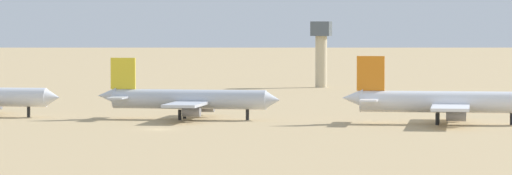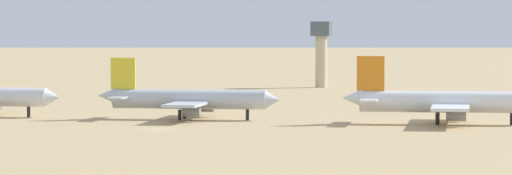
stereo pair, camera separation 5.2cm
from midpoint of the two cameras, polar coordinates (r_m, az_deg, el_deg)
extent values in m
plane|color=tan|center=(253.36, -3.76, -1.61)|extent=(4000.00, 4000.00, 0.00)
cone|color=silver|center=(286.48, -7.78, -0.38)|extent=(2.97, 3.65, 3.46)
cylinder|color=black|center=(288.01, -8.69, -0.93)|extent=(0.64, 0.64, 2.00)
cylinder|color=silver|center=(278.09, -2.57, -0.45)|extent=(29.12, 5.35, 3.62)
cone|color=silver|center=(275.33, 0.64, -0.48)|extent=(2.92, 3.60, 3.44)
cone|color=silver|center=(281.67, -5.71, -0.31)|extent=(3.80, 3.29, 3.08)
cube|color=yellow|center=(280.72, -5.11, 0.54)|extent=(4.72, 0.73, 5.88)
cube|color=silver|center=(284.42, -4.92, -0.32)|extent=(3.26, 6.32, 0.33)
cube|color=silver|center=(277.41, -5.29, -0.39)|extent=(3.26, 6.32, 0.33)
cube|color=silver|center=(277.94, -2.39, -0.56)|extent=(7.88, 29.27, 0.51)
cylinder|color=slate|center=(284.48, -1.94, -0.75)|extent=(3.37, 2.18, 1.99)
cylinder|color=slate|center=(271.19, -2.49, -0.91)|extent=(3.37, 2.18, 1.99)
cylinder|color=black|center=(276.23, -0.34, -1.05)|extent=(0.63, 0.63, 1.99)
cylinder|color=black|center=(280.65, -2.75, -1.00)|extent=(0.63, 0.63, 1.99)
cylinder|color=black|center=(276.41, -2.94, -1.05)|extent=(0.63, 0.63, 1.99)
cylinder|color=white|center=(267.23, 7.26, -0.55)|extent=(30.76, 6.13, 3.82)
cone|color=white|center=(267.99, 3.70, -0.40)|extent=(4.06, 3.53, 3.25)
cube|color=orange|center=(267.56, 4.40, 0.54)|extent=(4.99, 0.85, 6.21)
cube|color=white|center=(271.57, 4.45, -0.40)|extent=(3.54, 6.71, 0.34)
cube|color=white|center=(263.96, 4.34, -0.49)|extent=(3.54, 6.71, 0.34)
cube|color=white|center=(267.25, 7.46, -0.67)|extent=(8.79, 30.96, 0.53)
cylinder|color=slate|center=(274.46, 7.68, -0.87)|extent=(3.59, 2.36, 2.10)
cylinder|color=slate|center=(260.17, 7.65, -1.06)|extent=(3.59, 2.36, 2.10)
cylinder|color=black|center=(267.47, 9.74, -1.20)|extent=(0.67, 0.67, 2.10)
cylinder|color=black|center=(269.72, 6.96, -1.15)|extent=(0.67, 0.67, 2.10)
cylinder|color=black|center=(265.15, 6.93, -1.21)|extent=(0.67, 0.67, 2.10)
cylinder|color=#C6B793|center=(410.81, 2.50, 0.99)|extent=(3.20, 3.20, 14.17)
cube|color=#4C5660|center=(410.66, 2.50, 2.26)|extent=(5.20, 5.20, 4.00)
camera|label=1|loc=(0.03, -90.01, 0.00)|focal=104.70mm
camera|label=2|loc=(0.03, 89.99, 0.00)|focal=104.70mm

